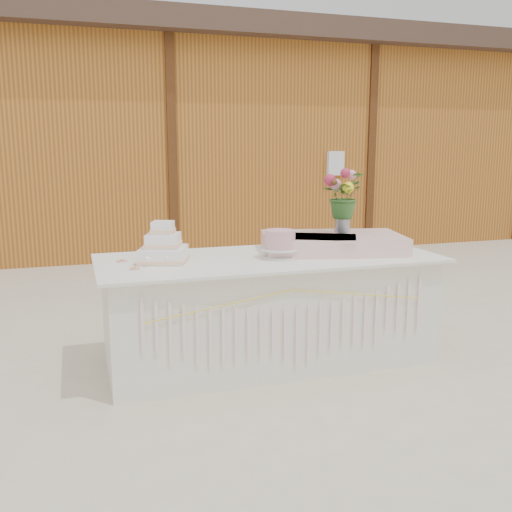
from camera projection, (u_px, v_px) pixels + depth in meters
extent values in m
plane|color=beige|center=(268.00, 359.00, 4.19)|extent=(80.00, 80.00, 0.00)
cube|color=#AD6424|center=(152.00, 149.00, 9.52)|extent=(12.00, 4.00, 3.00)
cube|color=#3E2C23|center=(148.00, 45.00, 9.21)|extent=(12.60, 4.60, 0.30)
cube|color=silver|center=(269.00, 310.00, 4.12)|extent=(2.28, 0.88, 0.75)
cube|color=silver|center=(269.00, 258.00, 4.04)|extent=(2.40, 1.00, 0.02)
cube|color=white|center=(164.00, 254.00, 3.85)|extent=(0.38, 0.38, 0.10)
cube|color=#FFCBA1|center=(164.00, 259.00, 3.86)|extent=(0.39, 0.39, 0.02)
cube|color=white|center=(163.00, 240.00, 3.83)|extent=(0.27, 0.27, 0.09)
cube|color=#FFCBA1|center=(163.00, 244.00, 3.84)|extent=(0.29, 0.29, 0.02)
cube|color=white|center=(163.00, 227.00, 3.82)|extent=(0.18, 0.18, 0.08)
cube|color=#FFCBA1|center=(163.00, 231.00, 3.82)|extent=(0.19, 0.19, 0.02)
cylinder|color=silver|center=(280.00, 257.00, 3.99)|extent=(0.23, 0.23, 0.01)
cylinder|color=silver|center=(280.00, 253.00, 3.99)|extent=(0.07, 0.07, 0.04)
cylinder|color=silver|center=(280.00, 249.00, 3.98)|extent=(0.27, 0.27, 0.01)
cylinder|color=#D99CA7|center=(280.00, 239.00, 3.97)|extent=(0.22, 0.22, 0.13)
cube|color=beige|center=(333.00, 243.00, 4.23)|extent=(1.12, 0.80, 0.13)
cylinder|color=#A2A2A6|center=(342.00, 222.00, 4.31)|extent=(0.11, 0.11, 0.16)
imported|color=#346227|center=(343.00, 189.00, 4.26)|extent=(0.41, 0.40, 0.35)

